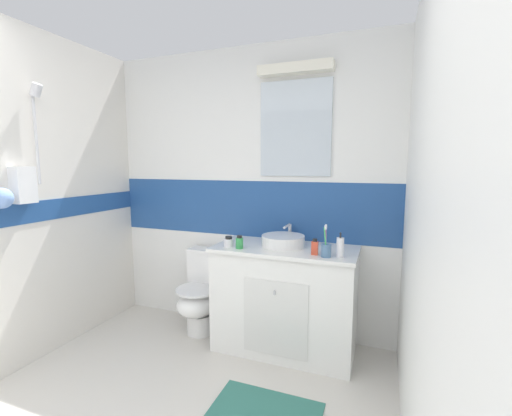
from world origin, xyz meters
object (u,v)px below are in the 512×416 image
Objects in this scene: sink_basin at (283,240)px; soap_dispenser at (340,247)px; hair_gel_jar at (229,242)px; lotion_bottle_short at (239,243)px; perfume_flask_small at (315,247)px; toilet at (202,294)px; toothbrush_cup at (326,249)px.

soap_dispenser is at bearing -20.89° from sink_basin.
sink_basin reaches higher than hair_gel_jar.
lotion_bottle_short is at bearing -15.97° from hair_gel_jar.
lotion_bottle_short reaches higher than hair_gel_jar.
perfume_flask_small is (-0.18, 0.00, -0.01)m from soap_dispenser.
sink_basin is 4.74× the size of hair_gel_jar.
perfume_flask_small is at bearing -31.62° from sink_basin.
soap_dispenser is at bearing -0.39° from hair_gel_jar.
soap_dispenser is 0.18m from perfume_flask_small.
lotion_bottle_short is 0.88× the size of perfume_flask_small.
toilet is 1.36m from soap_dispenser.
lotion_bottle_short is at bearing -177.56° from perfume_flask_small.
toilet is at bearing -179.57° from sink_basin.
toothbrush_cup is 0.09m from perfume_flask_small.
toilet is 0.74m from lotion_bottle_short.
soap_dispenser is at bearing -8.05° from toilet.
soap_dispenser reaches higher than sink_basin.
soap_dispenser reaches higher than perfume_flask_small.
toilet is 1.19m from perfume_flask_small.
sink_basin is 0.34m from perfume_flask_small.
sink_basin is 0.50m from soap_dispenser.
toothbrush_cup reaches higher than hair_gel_jar.
toothbrush_cup is at bearing -161.32° from soap_dispenser.
toothbrush_cup reaches higher than lotion_bottle_short.
perfume_flask_small reaches higher than lotion_bottle_short.
toilet is 9.09× the size of hair_gel_jar.
toothbrush_cup reaches higher than perfume_flask_small.
sink_basin is 0.93m from toilet.
sink_basin is 0.36m from lotion_bottle_short.
hair_gel_jar is at bearing 177.24° from toothbrush_cup.
toothbrush_cup reaches higher than sink_basin.
toilet is at bearing 154.81° from hair_gel_jar.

